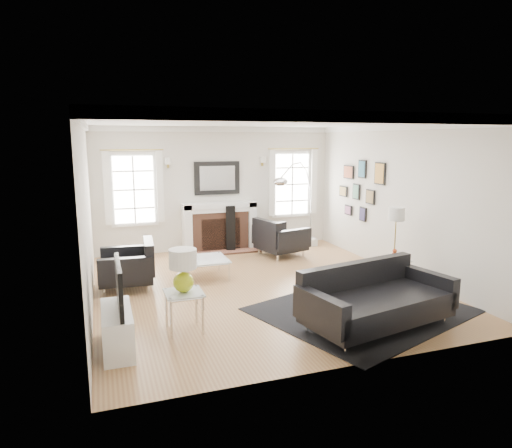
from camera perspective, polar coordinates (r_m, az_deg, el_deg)
name	(u,v)px	position (r m, az deg, el deg)	size (l,w,h in m)	color
floor	(261,286)	(8.00, 0.58, -7.80)	(6.00, 6.00, 0.00)	#90603C
back_wall	(217,189)	(10.52, -4.91, 4.41)	(5.50, 0.04, 2.80)	beige
front_wall	(355,245)	(5.00, 12.26, -2.60)	(5.50, 0.04, 2.80)	beige
left_wall	(87,215)	(7.24, -20.37, 1.01)	(0.04, 6.00, 2.80)	beige
right_wall	(399,200)	(8.97, 17.40, 2.91)	(0.04, 6.00, 2.80)	beige
ceiling	(261,122)	(7.60, 0.62, 12.68)	(5.50, 6.00, 0.02)	white
crown_molding	(261,125)	(7.60, 0.62, 12.23)	(5.50, 6.00, 0.12)	white
fireplace	(220,227)	(10.45, -4.56, -0.39)	(1.70, 0.69, 1.11)	white
mantel_mirror	(217,178)	(10.46, -4.87, 5.74)	(1.05, 0.07, 0.75)	black
window_left	(134,189)	(10.18, -15.02, 4.21)	(1.24, 0.15, 1.62)	white
window_right	(292,184)	(11.07, 4.51, 5.02)	(1.24, 0.15, 1.62)	white
gallery_wall	(360,186)	(10.00, 12.90, 4.63)	(0.04, 1.73, 1.29)	black
tv_unit	(118,323)	(5.87, -16.92, -11.81)	(0.35, 1.00, 1.09)	white
area_rug	(362,310)	(7.11, 13.08, -10.42)	(2.85, 2.37, 0.01)	black
sofa	(374,300)	(6.44, 14.49, -9.23)	(2.26, 1.37, 0.69)	black
armchair_left	(130,266)	(8.13, -15.45, -5.14)	(0.96, 1.05, 0.67)	black
armchair_right	(279,239)	(9.97, 2.84, -1.85)	(1.12, 1.20, 0.68)	black
coffee_table	(204,260)	(8.44, -6.48, -4.52)	(0.82, 0.82, 0.36)	silver
side_table_left	(184,300)	(6.17, -8.99, -9.32)	(0.49, 0.49, 0.54)	silver
nesting_table	(394,265)	(8.19, 16.85, -4.98)	(0.46, 0.38, 0.50)	silver
gourd_lamp	(183,268)	(6.03, -9.11, -5.40)	(0.36, 0.36, 0.58)	#ACC118
orange_vase	(395,254)	(8.14, 16.93, -3.60)	(0.10, 0.10, 0.16)	#B94017
arc_floor_lamp	(297,203)	(10.19, 5.13, 2.69)	(1.48, 1.37, 2.09)	silver
stick_floor_lamp	(396,218)	(8.12, 17.12, 0.72)	(0.28, 0.28, 1.38)	#A78D3A
speaker_tower	(231,228)	(10.38, -3.20, -0.55)	(0.21, 0.21, 1.05)	black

